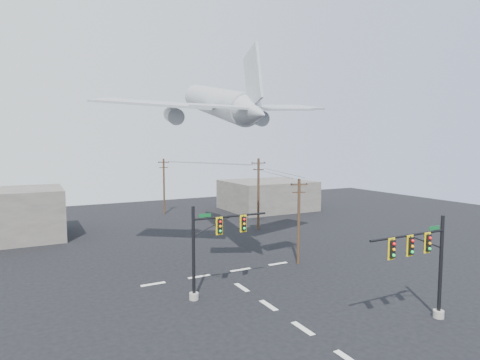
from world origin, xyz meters
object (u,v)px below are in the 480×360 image
utility_pole_b (258,192)px  airliner (217,103)px  utility_pole_c (164,185)px  utility_pole_a (299,220)px  signal_mast_near (425,264)px  signal_mast_far (210,248)px

utility_pole_b → airliner: airliner is taller
utility_pole_c → utility_pole_a: bearing=-85.2°
utility_pole_a → utility_pole_c: utility_pole_c is taller
signal_mast_near → airliner: bearing=103.1°
airliner → utility_pole_c: bearing=3.2°
utility_pole_a → airliner: size_ratio=0.32×
utility_pole_b → utility_pole_c: utility_pole_b is taller
signal_mast_near → utility_pole_a: size_ratio=0.84×
utility_pole_a → utility_pole_b: bearing=93.6°
signal_mast_near → utility_pole_c: size_ratio=0.75×
utility_pole_a → utility_pole_c: 32.68m
airliner → signal_mast_far: bearing=161.2°
signal_mast_near → airliner: size_ratio=0.26×
utility_pole_c → utility_pole_b: bearing=-67.0°
utility_pole_b → utility_pole_c: (-7.55, 17.34, -0.24)m
utility_pole_a → utility_pole_b: (4.50, 15.19, 0.73)m
signal_mast_far → utility_pole_b: (15.13, 18.88, 1.28)m
signal_mast_far → utility_pole_c: 37.01m
utility_pole_b → signal_mast_near: bearing=-84.0°
utility_pole_c → airliner: airliner is taller
signal_mast_far → utility_pole_a: utility_pole_a is taller
utility_pole_b → utility_pole_c: 18.91m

